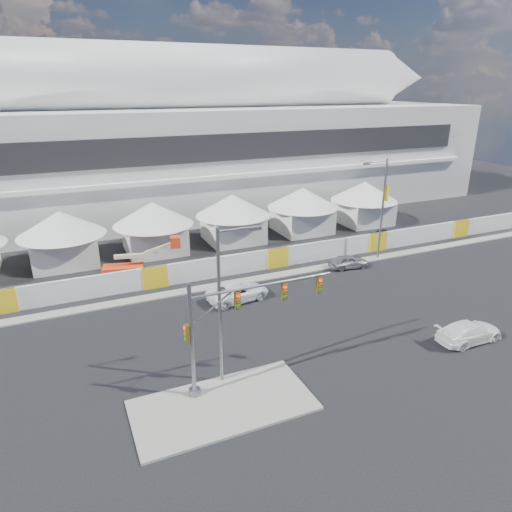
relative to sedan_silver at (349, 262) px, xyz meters
name	(u,v)px	position (x,y,z in m)	size (l,w,h in m)	color
ground	(293,355)	(-12.26, -11.47, -0.67)	(160.00, 160.00, 0.00)	black
median_island	(223,405)	(-18.26, -14.47, -0.59)	(10.00, 5.00, 0.15)	gray
far_curb	(403,253)	(7.74, 1.03, -0.61)	(80.00, 1.20, 0.12)	gray
stadium	(213,140)	(-3.55, 30.03, 8.78)	(80.00, 24.80, 21.98)	silver
tent_row	(194,218)	(-11.76, 12.53, 2.48)	(53.40, 8.40, 5.40)	silver
hoarding_fence	(277,258)	(-6.26, 3.03, 0.33)	(70.00, 0.25, 2.00)	white
scaffold_tower	(435,154)	(33.74, 24.53, 5.33)	(4.40, 4.40, 12.00)	#595B60
sedan_silver	(349,262)	(0.00, 0.00, 0.00)	(3.91, 1.57, 1.33)	#A4A5A9
pickup_curb	(238,292)	(-12.52, -2.27, 0.07)	(5.27, 2.43, 1.47)	white
pickup_near	(469,332)	(-0.18, -14.82, 0.06)	(4.97, 2.02, 1.44)	white
lot_car_b	(387,235)	(8.97, 5.30, 0.00)	(3.90, 1.57, 1.33)	black
traffic_mast	(225,328)	(-17.50, -13.04, 3.37)	(9.01, 0.68, 6.98)	slate
streetlight_median	(224,296)	(-17.29, -12.27, 4.97)	(2.64, 0.27, 9.56)	gray
streetlight_curb	(381,203)	(4.11, 1.03, 5.27)	(3.03, 0.68, 10.23)	gray
boom_lift	(131,266)	(-19.79, 6.53, 0.33)	(7.45, 2.43, 3.69)	red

